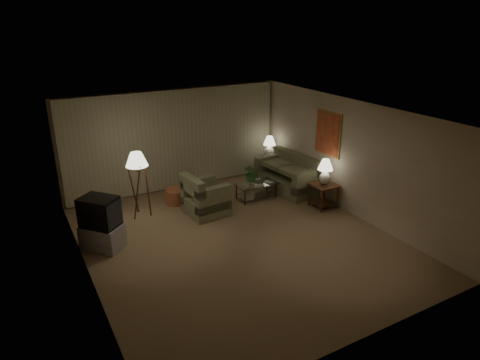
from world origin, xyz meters
name	(u,v)px	position (x,y,z in m)	size (l,w,h in m)	color
ground	(237,240)	(0.00, 0.00, 0.00)	(7.00, 7.00, 0.00)	olive
room_shell	(206,143)	(0.02, 1.51, 1.75)	(6.04, 7.02, 2.72)	beige
sofa	(287,177)	(2.50, 1.78, 0.39)	(1.92, 1.22, 0.77)	#797F59
armchair	(206,198)	(-0.03, 1.49, 0.39)	(1.07, 1.03, 0.78)	#797F59
side_table_near	(324,191)	(2.65, 0.43, 0.42)	(0.59, 0.59, 0.60)	#371C0F
side_table_far	(269,163)	(2.65, 2.90, 0.40)	(0.51, 0.43, 0.60)	#371C0F
table_lamp_near	(325,170)	(2.65, 0.43, 0.98)	(0.37, 0.37, 0.64)	white
table_lamp_far	(269,145)	(2.65, 2.90, 0.97)	(0.36, 0.36, 0.62)	white
coffee_table	(256,189)	(1.48, 1.68, 0.28)	(1.06, 0.58, 0.41)	silver
tv_cabinet	(103,237)	(-2.55, 1.05, 0.25)	(0.91, 0.95, 0.50)	#9E9EA0
crt_tv	(99,212)	(-2.55, 1.05, 0.80)	(0.85, 0.87, 0.61)	black
floor_lamp	(139,183)	(-1.43, 2.14, 0.82)	(0.51, 0.51, 1.57)	#371C0F
ottoman	(176,196)	(-0.43, 2.43, 0.18)	(0.55, 0.55, 0.37)	#B35C3C
vase	(251,182)	(1.33, 1.68, 0.49)	(0.15, 0.15, 0.16)	white
flowers	(251,170)	(1.33, 1.68, 0.81)	(0.43, 0.37, 0.47)	#347534
book	(267,183)	(1.73, 1.58, 0.42)	(0.16, 0.21, 0.02)	olive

